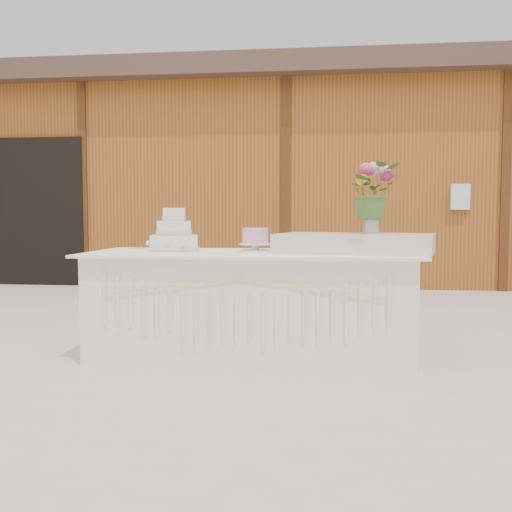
# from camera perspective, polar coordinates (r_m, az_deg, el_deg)

# --- Properties ---
(ground) EXTENTS (80.00, 80.00, 0.00)m
(ground) POSITION_cam_1_polar(r_m,az_deg,el_deg) (4.31, -0.46, -9.87)
(ground) COLOR beige
(ground) RESTS_ON ground
(barn) EXTENTS (12.60, 4.60, 3.30)m
(barn) POSITION_cam_1_polar(r_m,az_deg,el_deg) (10.18, 3.62, 7.61)
(barn) COLOR #934E1E
(barn) RESTS_ON ground
(cake_table) EXTENTS (2.40, 1.00, 0.77)m
(cake_table) POSITION_cam_1_polar(r_m,az_deg,el_deg) (4.23, -0.47, -4.79)
(cake_table) COLOR white
(cake_table) RESTS_ON ground
(wedding_cake) EXTENTS (0.43, 0.43, 0.33)m
(wedding_cake) POSITION_cam_1_polar(r_m,az_deg,el_deg) (4.41, -8.16, 1.97)
(wedding_cake) COLOR silver
(wedding_cake) RESTS_ON cake_table
(pink_cake_stand) EXTENTS (0.24, 0.24, 0.18)m
(pink_cake_stand) POSITION_cam_1_polar(r_m,az_deg,el_deg) (4.24, -0.07, 1.77)
(pink_cake_stand) COLOR white
(pink_cake_stand) RESTS_ON cake_table
(satin_runner) EXTENTS (1.20, 0.85, 0.14)m
(satin_runner) POSITION_cam_1_polar(r_m,az_deg,el_deg) (4.18, 9.90, 1.27)
(satin_runner) COLOR beige
(satin_runner) RESTS_ON cake_table
(flower_vase) EXTENTS (0.11, 0.11, 0.15)m
(flower_vase) POSITION_cam_1_polar(r_m,az_deg,el_deg) (4.19, 11.49, 3.21)
(flower_vase) COLOR #B9B9BE
(flower_vase) RESTS_ON satin_runner
(bouquet) EXTENTS (0.46, 0.43, 0.41)m
(bouquet) POSITION_cam_1_polar(r_m,az_deg,el_deg) (4.20, 11.54, 7.00)
(bouquet) COLOR #3A6227
(bouquet) RESTS_ON flower_vase
(loose_flowers) EXTENTS (0.23, 0.35, 0.02)m
(loose_flowers) POSITION_cam_1_polar(r_m,az_deg,el_deg) (4.57, -12.43, 0.71)
(loose_flowers) COLOR pink
(loose_flowers) RESTS_ON cake_table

